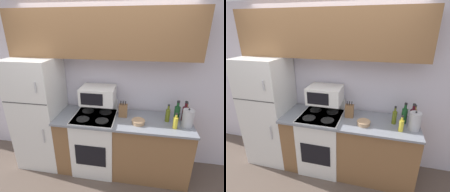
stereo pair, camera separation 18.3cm
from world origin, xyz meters
The scene contains 15 objects.
ground_plane centered at (0.00, 0.00, 0.00)m, with size 12.00×12.00×0.00m, color brown.
wall_back centered at (0.00, 0.67, 1.27)m, with size 8.00×0.05×2.55m.
lower_cabinets centered at (0.35, 0.31, 0.47)m, with size 1.96×0.65×0.93m.
refrigerator centered at (-0.98, 0.32, 0.88)m, with size 0.69×0.66×1.77m.
upper_cabinets centered at (0.00, 0.49, 2.09)m, with size 2.65×0.32×0.64m.
stove centered at (-0.07, 0.29, 0.49)m, with size 0.62×0.63×1.10m.
microwave centered at (-0.04, 0.41, 1.23)m, with size 0.50×0.37×0.25m.
knife_block centered at (0.35, 0.36, 1.03)m, with size 0.12×0.08×0.25m.
bowl centered at (0.58, 0.18, 0.96)m, with size 0.19×0.19×0.06m.
bottle_vinegar centered at (1.26, 0.48, 1.02)m, with size 0.06×0.06×0.24m.
bottle_wine_green centered at (1.11, 0.38, 1.05)m, with size 0.08×0.08×0.30m.
bottle_cooking_spray centered at (1.06, 0.15, 1.02)m, with size 0.06×0.06×0.22m.
bottle_wine_red centered at (1.21, 0.38, 1.05)m, with size 0.08×0.08×0.30m.
bottle_olive_oil centered at (0.98, 0.32, 1.03)m, with size 0.06×0.06×0.26m.
kettle centered at (1.22, 0.23, 1.05)m, with size 0.15×0.15×0.26m.
Camera 2 is at (0.75, -1.91, 2.17)m, focal length 28.00 mm.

